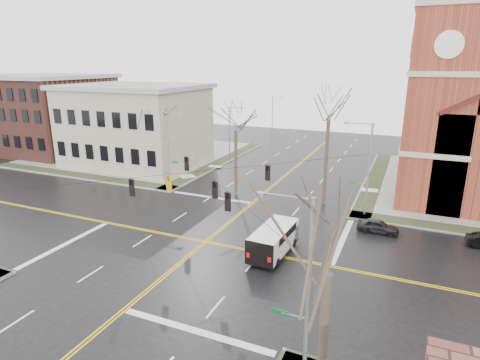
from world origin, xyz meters
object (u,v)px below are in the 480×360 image
at_px(cargo_van, 275,238).
at_px(parked_car_a, 378,226).
at_px(signal_pole_se, 305,286).
at_px(signal_pole_nw, 166,148).
at_px(tree_ne, 329,113).
at_px(signal_pole_ne, 367,167).
at_px(tree_nw_far, 155,122).
at_px(streetlight_north_a, 230,131).
at_px(tree_nw_near, 236,127).
at_px(tree_se, 329,261).
at_px(streetlight_north_b, 273,115).

height_order(cargo_van, parked_car_a, cargo_van).
height_order(signal_pole_se, parked_car_a, signal_pole_se).
relative_size(signal_pole_nw, parked_car_a, 2.53).
bearing_deg(signal_pole_nw, tree_ne, 6.45).
distance_m(signal_pole_nw, parked_car_a, 25.05).
xyz_separation_m(signal_pole_ne, tree_nw_far, (-25.78, 2.59, 2.46)).
bearing_deg(streetlight_north_a, tree_nw_near, -63.07).
relative_size(tree_nw_far, tree_nw_near, 0.96).
bearing_deg(signal_pole_nw, cargo_van, -32.77).
relative_size(tree_nw_near, tree_se, 0.97).
distance_m(signal_pole_nw, tree_se, 35.59).
bearing_deg(tree_ne, signal_pole_se, -80.26).
xyz_separation_m(streetlight_north_b, cargo_van, (16.62, -47.63, -3.17)).
relative_size(tree_nw_near, tree_ne, 0.80).
relative_size(streetlight_north_a, tree_ne, 0.60).
distance_m(streetlight_north_b, cargo_van, 50.55).
height_order(tree_ne, tree_se, tree_ne).
height_order(streetlight_north_a, parked_car_a, streetlight_north_a).
height_order(signal_pole_nw, cargo_van, signal_pole_nw).
bearing_deg(tree_nw_near, tree_nw_far, 173.38).
relative_size(signal_pole_ne, parked_car_a, 2.53).
height_order(signal_pole_se, cargo_van, signal_pole_se).
distance_m(streetlight_north_b, tree_se, 66.84).
distance_m(signal_pole_ne, streetlight_north_a, 27.48).
distance_m(signal_pole_ne, signal_pole_nw, 22.64).
height_order(signal_pole_ne, signal_pole_nw, same).
bearing_deg(streetlight_north_a, signal_pole_nw, -92.32).
bearing_deg(cargo_van, tree_nw_far, 148.81).
bearing_deg(parked_car_a, tree_ne, 46.92).
distance_m(signal_pole_nw, tree_nw_near, 8.95).
height_order(cargo_van, tree_se, tree_se).
height_order(streetlight_north_b, tree_ne, tree_ne).
bearing_deg(signal_pole_nw, parked_car_a, -8.55).
xyz_separation_m(signal_pole_ne, parked_car_a, (1.75, -3.67, -4.34)).
bearing_deg(streetlight_north_a, signal_pole_se, -60.91).
bearing_deg(streetlight_north_b, streetlight_north_a, -90.00).
bearing_deg(streetlight_north_b, signal_pole_nw, -91.05).
height_order(parked_car_a, tree_nw_near, tree_nw_near).
relative_size(signal_pole_se, streetlight_north_b, 1.12).
bearing_deg(streetlight_north_a, streetlight_north_b, 90.00).
xyz_separation_m(signal_pole_nw, parked_car_a, (24.39, -3.67, -4.34)).
xyz_separation_m(signal_pole_se, parked_car_a, (1.75, 19.33, -4.34)).
bearing_deg(cargo_van, tree_nw_near, 128.34).
xyz_separation_m(signal_pole_nw, tree_nw_near, (8.42, 1.24, 2.76)).
bearing_deg(tree_se, streetlight_north_b, 110.58).
height_order(signal_pole_nw, streetlight_north_a, signal_pole_nw).
distance_m(signal_pole_ne, cargo_van, 12.88).
distance_m(streetlight_north_a, tree_ne, 23.38).
distance_m(signal_pole_ne, tree_nw_far, 26.02).
xyz_separation_m(streetlight_north_a, tree_se, (23.47, -42.49, 3.47)).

